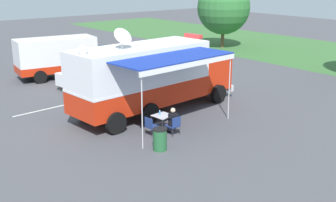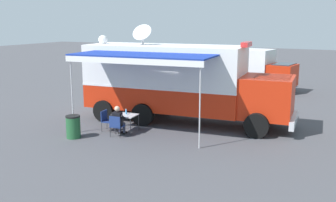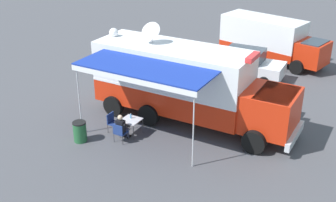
# 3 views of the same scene
# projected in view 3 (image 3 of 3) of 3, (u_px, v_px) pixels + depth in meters

# --- Properties ---
(ground_plane) EXTENTS (100.00, 100.00, 0.00)m
(ground_plane) POSITION_uv_depth(u_px,v_px,m) (172.00, 116.00, 20.55)
(ground_plane) COLOR #47474C
(lot_stripe) EXTENTS (0.53, 4.79, 0.01)m
(lot_stripe) POSITION_uv_depth(u_px,v_px,m) (169.00, 79.00, 24.93)
(lot_stripe) COLOR silver
(lot_stripe) RESTS_ON ground
(command_truck) EXTENTS (5.50, 9.66, 4.53)m
(command_truck) POSITION_uv_depth(u_px,v_px,m) (187.00, 82.00, 19.37)
(command_truck) COLOR red
(command_truck) RESTS_ON ground
(folding_table) EXTENTS (0.87, 0.87, 0.73)m
(folding_table) POSITION_uv_depth(u_px,v_px,m) (131.00, 121.00, 18.70)
(folding_table) COLOR silver
(folding_table) RESTS_ON ground
(water_bottle) EXTENTS (0.07, 0.07, 0.22)m
(water_bottle) POSITION_uv_depth(u_px,v_px,m) (131.00, 116.00, 18.76)
(water_bottle) COLOR #4C99D8
(water_bottle) RESTS_ON folding_table
(folding_chair_at_table) EXTENTS (0.52, 0.52, 0.87)m
(folding_chair_at_table) POSITION_uv_depth(u_px,v_px,m) (120.00, 132.00, 18.15)
(folding_chair_at_table) COLOR navy
(folding_chair_at_table) RESTS_ON ground
(folding_chair_beside_table) EXTENTS (0.52, 0.52, 0.87)m
(folding_chair_beside_table) POSITION_uv_depth(u_px,v_px,m) (113.00, 121.00, 19.02)
(folding_chair_beside_table) COLOR navy
(folding_chair_beside_table) RESTS_ON ground
(seated_responder) EXTENTS (0.69, 0.58, 1.25)m
(seated_responder) POSITION_uv_depth(u_px,v_px,m) (122.00, 127.00, 18.24)
(seated_responder) COLOR black
(seated_responder) RESTS_ON ground
(trash_bin) EXTENTS (0.57, 0.57, 0.91)m
(trash_bin) POSITION_uv_depth(u_px,v_px,m) (80.00, 132.00, 18.27)
(trash_bin) COLOR #235B33
(trash_bin) RESTS_ON ground
(support_truck) EXTENTS (3.03, 7.01, 2.70)m
(support_truck) POSITION_uv_depth(u_px,v_px,m) (270.00, 40.00, 27.23)
(support_truck) COLOR white
(support_truck) RESTS_ON ground
(car_behind_truck) EXTENTS (2.42, 4.39, 1.76)m
(car_behind_truck) POSITION_uv_depth(u_px,v_px,m) (246.00, 64.00, 24.64)
(car_behind_truck) COLOR silver
(car_behind_truck) RESTS_ON ground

